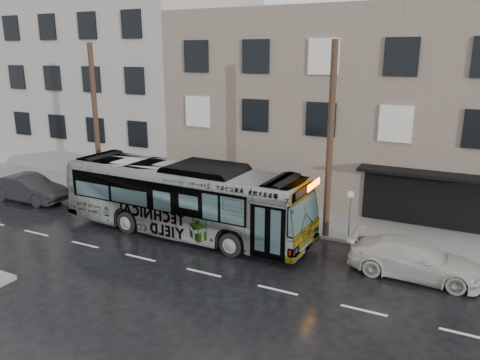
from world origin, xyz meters
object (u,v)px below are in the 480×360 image
Objects in this scene: white_sedan at (414,259)px; dark_sedan at (29,188)px; utility_pole_front at (330,142)px; sign_post at (350,215)px; utility_pole_rear at (96,123)px; bus at (184,198)px.

white_sedan is 1.05× the size of dark_sedan.
sign_post is (1.10, 0.00, -3.30)m from utility_pole_front.
white_sedan is at bearing -7.16° from utility_pole_rear.
dark_sedan is (-3.53, -2.29, -3.85)m from utility_pole_rear.
dark_sedan is (-11.15, 0.18, -0.99)m from bus.
bus reaches higher than white_sedan.
bus is (-6.38, -2.48, -2.87)m from utility_pole_front.
white_sedan is at bearing -87.18° from bus.
utility_pole_rear is (-14.00, 0.00, 0.00)m from utility_pole_front.
white_sedan is 21.80m from dark_sedan.
dark_sedan is at bearing 90.87° from white_sedan.
utility_pole_rear is at bearing -58.89° from dark_sedan.
utility_pole_rear is 15.46m from sign_post.
utility_pole_rear is at bearing 83.71° from white_sedan.
white_sedan is at bearing -91.90° from dark_sedan.
sign_post is at bearing 0.00° from utility_pole_rear.
utility_pole_front is 3.48m from sign_post.
utility_pole_front is 3.75× the size of sign_post.
utility_pole_rear is 8.51m from bus.
sign_post is 0.19× the size of bus.
white_sedan is (10.65, 0.18, -1.05)m from bus.
sign_post is at bearing 0.00° from utility_pole_front.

